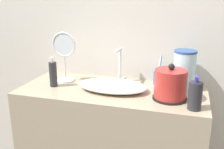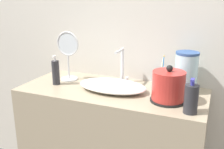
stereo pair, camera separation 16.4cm
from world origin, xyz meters
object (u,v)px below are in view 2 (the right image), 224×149
at_px(faucet, 122,64).
at_px(shampoo_bottle, 191,99).
at_px(electric_kettle, 168,87).
at_px(toothbrush_cup, 161,79).
at_px(vanity_mirror, 68,53).
at_px(lotion_bottle, 56,72).
at_px(water_pitcher, 186,72).

relative_size(faucet, shampoo_bottle, 1.28).
xyz_separation_m(electric_kettle, toothbrush_cup, (-0.10, 0.25, -0.03)).
height_order(electric_kettle, vanity_mirror, vanity_mirror).
relative_size(electric_kettle, lotion_bottle, 1.07).
height_order(electric_kettle, toothbrush_cup, electric_kettle).
distance_m(faucet, lotion_bottle, 0.45).
bearing_deg(electric_kettle, lotion_bottle, 179.29).
bearing_deg(electric_kettle, toothbrush_cup, 111.29).
bearing_deg(water_pitcher, electric_kettle, -109.17).
xyz_separation_m(lotion_bottle, vanity_mirror, (0.03, 0.12, 0.11)).
bearing_deg(water_pitcher, lotion_bottle, -167.22).
height_order(toothbrush_cup, lotion_bottle, toothbrush_cup).
distance_m(electric_kettle, shampoo_bottle, 0.17).
relative_size(toothbrush_cup, water_pitcher, 0.82).
distance_m(lotion_bottle, shampoo_bottle, 0.89).
bearing_deg(faucet, lotion_bottle, -153.25).
bearing_deg(lotion_bottle, electric_kettle, -0.71).
height_order(toothbrush_cup, water_pitcher, water_pitcher).
height_order(electric_kettle, shampoo_bottle, electric_kettle).
bearing_deg(electric_kettle, shampoo_bottle, -38.91).
xyz_separation_m(faucet, vanity_mirror, (-0.37, -0.08, 0.06)).
bearing_deg(vanity_mirror, shampoo_bottle, -15.67).
bearing_deg(faucet, water_pitcher, -2.00).
relative_size(faucet, toothbrush_cup, 1.16).
bearing_deg(vanity_mirror, water_pitcher, 4.54).
distance_m(faucet, toothbrush_cup, 0.27).
bearing_deg(vanity_mirror, toothbrush_cup, 10.30).
xyz_separation_m(toothbrush_cup, shampoo_bottle, (0.23, -0.36, 0.03)).
height_order(faucet, lotion_bottle, faucet).
height_order(shampoo_bottle, water_pitcher, water_pitcher).
bearing_deg(vanity_mirror, faucet, 11.78).
height_order(lotion_bottle, vanity_mirror, vanity_mirror).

